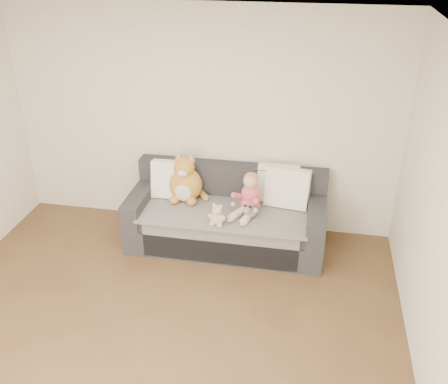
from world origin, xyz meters
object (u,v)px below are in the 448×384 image
toddler (249,196)px  plush_cat (185,182)px  teddy_bear (217,216)px  sippy_cup (218,214)px  sofa (227,218)px

toddler → plush_cat: plush_cat is taller
teddy_bear → sippy_cup: 0.13m
toddler → sippy_cup: (-0.31, -0.20, -0.14)m
toddler → teddy_bear: bearing=-113.6°
teddy_bear → toddler: bearing=57.8°
plush_cat → toddler: bearing=-13.4°
toddler → sippy_cup: size_ratio=4.73×
teddy_bear → sippy_cup: bearing=107.4°
teddy_bear → plush_cat: bearing=143.3°
plush_cat → teddy_bear: (0.47, -0.49, -0.12)m
toddler → sippy_cup: 0.39m
teddy_bear → sippy_cup: size_ratio=2.46×
toddler → teddy_bear: (-0.29, -0.32, -0.10)m
sofa → plush_cat: plush_cat is taller
toddler → teddy_bear: toddler is taller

